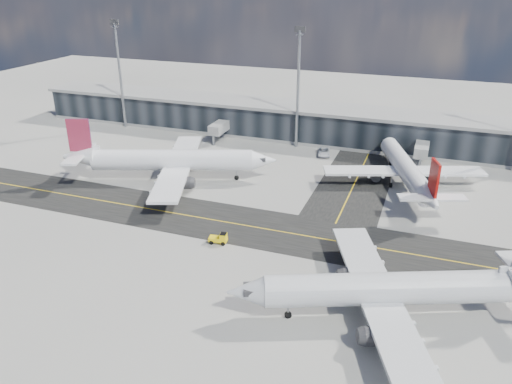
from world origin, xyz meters
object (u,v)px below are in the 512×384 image
airliner_redtail (406,170)px  airliner_near (392,289)px  airliner_af (169,160)px  baggage_tug (220,238)px  service_van (324,152)px

airliner_redtail → airliner_near: (1.79, -43.67, 0.27)m
airliner_af → baggage_tug: (20.68, -21.12, -3.42)m
baggage_tug → service_van: size_ratio=0.53×
airliner_redtail → airliner_near: size_ratio=0.95×
airliner_af → service_van: (26.92, 26.07, -3.52)m
airliner_af → service_van: 37.64m
airliner_near → baggage_tug: airliner_near is taller
airliner_redtail → airliner_near: bearing=-107.1°
airliner_af → service_van: airliner_af is taller
baggage_tug → service_van: baggage_tug is taller
airliner_redtail → service_van: bearing=127.3°
airliner_redtail → service_van: airliner_redtail is taller
airliner_redtail → baggage_tug: bearing=-146.7°
airliner_af → airliner_redtail: 48.52m
airliner_af → airliner_redtail: airliner_af is taller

